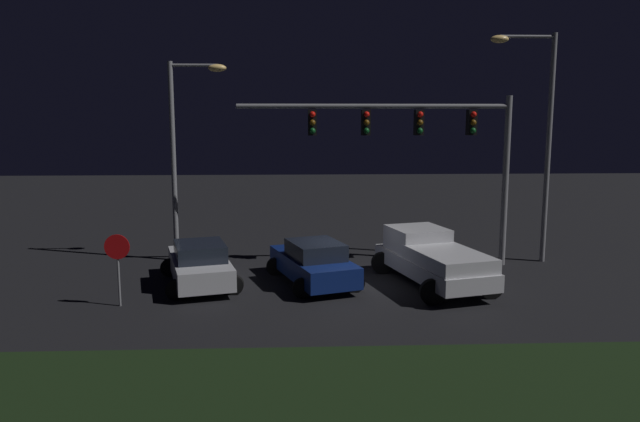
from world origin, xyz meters
name	(u,v)px	position (x,y,z in m)	size (l,w,h in m)	color
ground_plane	(344,285)	(0.00, 0.00, 0.00)	(80.00, 80.00, 0.00)	black
grass_median	(385,416)	(0.00, -9.28, 0.05)	(23.19, 6.83, 0.10)	black
pickup_truck	(431,256)	(2.97, -0.01, 1.00)	(3.79, 5.73, 1.80)	#B7B7BC
car_sedan	(314,263)	(-1.05, 0.21, 0.74)	(3.34, 4.74, 1.51)	navy
car_sedan_far	(200,264)	(-4.94, 0.18, 0.74)	(3.19, 4.72, 1.51)	#B7B7BC
traffic_signal_gantry	(420,135)	(3.03, 2.60, 5.03)	(10.32, 0.56, 6.50)	slate
street_lamp_left	(184,137)	(-6.00, 3.89, 4.92)	(2.25, 0.44, 7.82)	slate
street_lamp_right	(538,122)	(7.71, 3.08, 5.51)	(2.57, 0.44, 8.85)	slate
stop_sign	(118,256)	(-7.04, -2.06, 1.56)	(0.76, 0.08, 2.23)	slate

